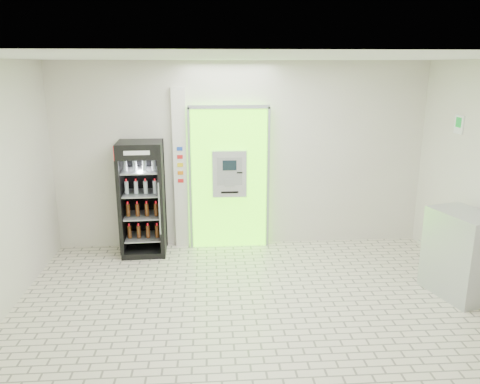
{
  "coord_description": "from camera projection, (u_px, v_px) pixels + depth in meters",
  "views": [
    {
      "loc": [
        -0.53,
        -4.94,
        2.92
      ],
      "look_at": [
        -0.11,
        1.2,
        1.25
      ],
      "focal_mm": 35.0,
      "sensor_mm": 36.0,
      "label": 1
    }
  ],
  "objects": [
    {
      "name": "ground",
      "position": [
        256.0,
        319.0,
        5.56
      ],
      "size": [
        6.0,
        6.0,
        0.0
      ],
      "primitive_type": "plane",
      "color": "beige",
      "rests_on": "ground"
    },
    {
      "name": "room_shell",
      "position": [
        257.0,
        168.0,
        5.08
      ],
      "size": [
        6.0,
        6.0,
        6.0
      ],
      "color": "silver",
      "rests_on": "ground"
    },
    {
      "name": "atm_assembly",
      "position": [
        229.0,
        177.0,
        7.56
      ],
      "size": [
        1.3,
        0.24,
        2.33
      ],
      "color": "#5AE712",
      "rests_on": "ground"
    },
    {
      "name": "pillar",
      "position": [
        181.0,
        170.0,
        7.51
      ],
      "size": [
        0.22,
        0.11,
        2.6
      ],
      "color": "silver",
      "rests_on": "ground"
    },
    {
      "name": "beverage_cooler",
      "position": [
        143.0,
        201.0,
        7.34
      ],
      "size": [
        0.7,
        0.66,
        1.8
      ],
      "rotation": [
        0.0,
        0.0,
        0.04
      ],
      "color": "black",
      "rests_on": "ground"
    },
    {
      "name": "steel_cabinet",
      "position": [
        461.0,
        254.0,
        6.04
      ],
      "size": [
        0.79,
        0.97,
        1.13
      ],
      "rotation": [
        0.0,
        0.0,
        0.28
      ],
      "color": "#B0B3B8",
      "rests_on": "ground"
    },
    {
      "name": "exit_sign",
      "position": [
        459.0,
        124.0,
        6.55
      ],
      "size": [
        0.02,
        0.22,
        0.26
      ],
      "color": "white",
      "rests_on": "room_shell"
    }
  ]
}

